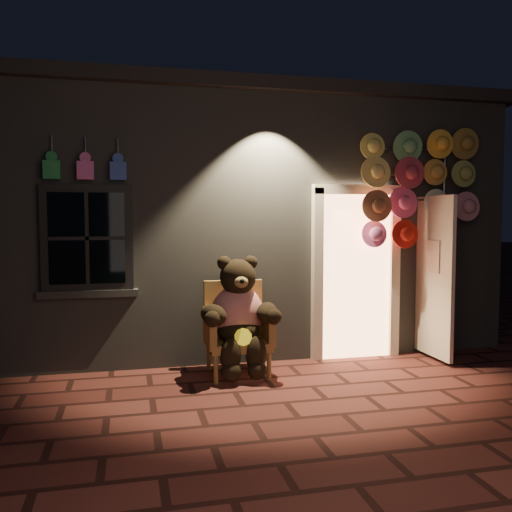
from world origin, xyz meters
name	(u,v)px	position (x,y,z in m)	size (l,w,h in m)	color
ground	(286,403)	(0.00, 0.00, 0.00)	(60.00, 60.00, 0.00)	brown
shop_building	(218,221)	(0.00, 3.99, 1.74)	(7.30, 5.95, 3.51)	slate
wicker_armchair	(236,328)	(-0.27, 1.09, 0.52)	(0.73, 0.66, 1.05)	#A0743E
teddy_bear	(239,315)	(-0.27, 0.96, 0.69)	(0.96, 0.74, 1.31)	red
hat_rack	(417,184)	(2.09, 1.28, 2.20)	(1.63, 0.22, 2.87)	#59595E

